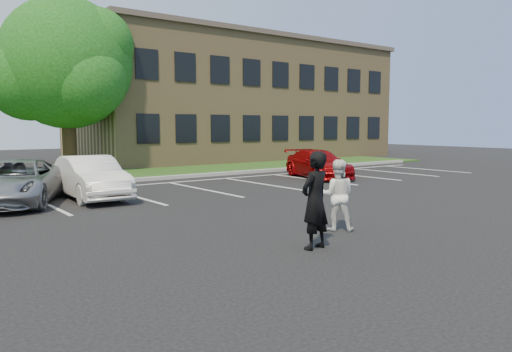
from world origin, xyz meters
The scene contains 11 objects.
ground_plane centered at (0.00, 0.00, 0.00)m, with size 90.00×90.00×0.00m, color black.
curb centered at (0.00, 12.00, 0.07)m, with size 40.00×0.30×0.15m, color gray.
grass_strip centered at (0.00, 16.00, 0.04)m, with size 44.00×8.00×0.08m, color #234213.
stall_lines centered at (1.40, 8.95, 0.01)m, with size 34.00×5.36×0.01m.
office_building centered at (14.00, 21.99, 4.16)m, with size 22.40×10.40×8.30m.
tree centered at (1.14, 18.45, 5.35)m, with size 7.80×7.20×8.80m.
man_black_suit centered at (-0.11, -1.03, 0.95)m, with size 0.69×0.45×1.90m, color black.
man_white_shirt centered at (1.50, -0.08, 0.81)m, with size 0.79×0.61×1.62m, color white.
car_silver_minivan centered at (-3.54, 8.34, 0.68)m, with size 2.25×4.88×1.36m, color #95979C.
car_white_sedan centered at (-1.34, 8.13, 0.70)m, with size 1.48×4.23×1.40m, color white.
car_red_compact centered at (9.12, 8.40, 0.63)m, with size 1.77×4.34×1.26m, color #950507.
Camera 1 is at (-6.72, -7.92, 2.39)m, focal length 35.00 mm.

